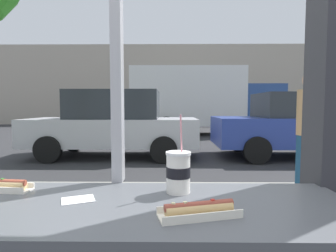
# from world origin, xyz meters

# --- Properties ---
(ground_plane) EXTENTS (60.00, 60.00, 0.00)m
(ground_plane) POSITION_xyz_m (0.00, 8.00, 0.00)
(ground_plane) COLOR #2D2D30
(sidewalk_strip) EXTENTS (16.00, 2.80, 0.13)m
(sidewalk_strip) POSITION_xyz_m (0.00, 1.60, 0.06)
(sidewalk_strip) COLOR gray
(sidewalk_strip) RESTS_ON ground
(window_wall) EXTENTS (2.67, 0.20, 2.90)m
(window_wall) POSITION_xyz_m (0.00, 0.08, 1.79)
(window_wall) COLOR #2D2D33
(window_wall) RESTS_ON ground
(building_facade_far) EXTENTS (28.00, 1.20, 5.96)m
(building_facade_far) POSITION_xyz_m (0.00, 19.73, 2.98)
(building_facade_far) COLOR #A89E8E
(building_facade_far) RESTS_ON ground
(soda_cup_left) EXTENTS (0.11, 0.11, 0.33)m
(soda_cup_left) POSITION_xyz_m (0.29, -0.10, 1.04)
(soda_cup_left) COLOR white
(soda_cup_left) RESTS_ON window_counter
(hotdog_tray_near) EXTENTS (0.28, 0.16, 0.05)m
(hotdog_tray_near) POSITION_xyz_m (0.35, -0.35, 0.98)
(hotdog_tray_near) COLOR silver
(hotdog_tray_near) RESTS_ON window_counter
(hotdog_tray_far) EXTENTS (0.26, 0.11, 0.05)m
(hotdog_tray_far) POSITION_xyz_m (-0.47, -0.09, 0.98)
(hotdog_tray_far) COLOR silver
(hotdog_tray_far) RESTS_ON window_counter
(napkin_wrapper) EXTENTS (0.15, 0.13, 0.00)m
(napkin_wrapper) POSITION_xyz_m (-0.10, -0.20, 0.96)
(napkin_wrapper) COLOR white
(napkin_wrapper) RESTS_ON window_counter
(parked_car_silver) EXTENTS (4.39, 1.90, 1.74)m
(parked_car_silver) POSITION_xyz_m (-1.26, 5.90, 0.88)
(parked_car_silver) COLOR #BCBCC1
(parked_car_silver) RESTS_ON ground
(parked_car_blue) EXTENTS (4.33, 1.99, 1.68)m
(parked_car_blue) POSITION_xyz_m (3.61, 5.90, 0.86)
(parked_car_blue) COLOR #283D93
(parked_car_blue) RESTS_ON ground
(box_truck) EXTENTS (6.93, 2.44, 3.14)m
(box_truck) POSITION_xyz_m (1.69, 11.78, 1.69)
(box_truck) COLOR silver
(box_truck) RESTS_ON ground
(pedestrian) EXTENTS (0.32, 0.32, 1.63)m
(pedestrian) POSITION_xyz_m (1.97, 2.13, 1.06)
(pedestrian) COLOR navy
(pedestrian) RESTS_ON sidewalk_strip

